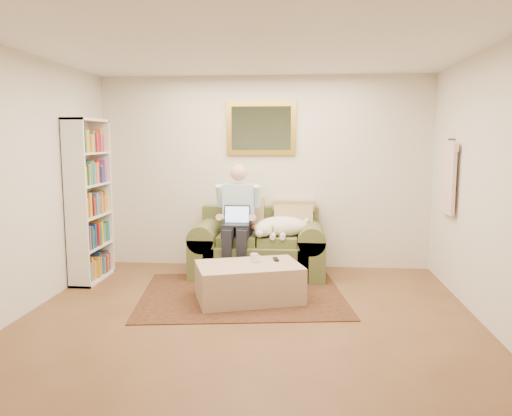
# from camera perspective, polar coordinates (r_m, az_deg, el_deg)

# --- Properties ---
(room_shell) EXTENTS (4.51, 5.00, 2.61)m
(room_shell) POSITION_cam_1_polar(r_m,az_deg,el_deg) (4.70, -0.99, 2.38)
(room_shell) COLOR brown
(room_shell) RESTS_ON ground
(rug) EXTENTS (2.48, 2.09, 0.01)m
(rug) POSITION_cam_1_polar(r_m,az_deg,el_deg) (5.74, -1.57, -9.83)
(rug) COLOR black
(rug) RESTS_ON room_shell
(sofa) EXTENTS (1.70, 0.87, 1.02)m
(sofa) POSITION_cam_1_polar(r_m,az_deg,el_deg) (6.52, 0.27, -5.06)
(sofa) COLOR brown
(sofa) RESTS_ON room_shell
(seated_man) EXTENTS (0.56, 0.80, 1.43)m
(seated_man) POSITION_cam_1_polar(r_m,az_deg,el_deg) (6.31, -2.16, -1.58)
(seated_man) COLOR #8CB7D8
(seated_man) RESTS_ON sofa
(laptop) EXTENTS (0.33, 0.26, 0.24)m
(laptop) POSITION_cam_1_polar(r_m,az_deg,el_deg) (6.24, -2.24, -1.36)
(laptop) COLOR black
(laptop) RESTS_ON seated_man
(sleeping_dog) EXTENTS (0.70, 0.44, 0.26)m
(sleeping_dog) POSITION_cam_1_polar(r_m,az_deg,el_deg) (6.35, 2.96, -2.13)
(sleeping_dog) COLOR white
(sleeping_dog) RESTS_ON sofa
(ottoman) EXTENTS (1.27, 1.02, 0.40)m
(ottoman) POSITION_cam_1_polar(r_m,az_deg,el_deg) (5.51, -0.83, -8.47)
(ottoman) COLOR tan
(ottoman) RESTS_ON room_shell
(coffee_mug) EXTENTS (0.08, 0.08, 0.10)m
(coffee_mug) POSITION_cam_1_polar(r_m,az_deg,el_deg) (5.52, -0.21, -5.75)
(coffee_mug) COLOR white
(coffee_mug) RESTS_ON ottoman
(tv_remote) EXTENTS (0.08, 0.16, 0.02)m
(tv_remote) POSITION_cam_1_polar(r_m,az_deg,el_deg) (5.64, 2.29, -5.88)
(tv_remote) COLOR black
(tv_remote) RESTS_ON ottoman
(bookshelf) EXTENTS (0.28, 0.80, 2.00)m
(bookshelf) POSITION_cam_1_polar(r_m,az_deg,el_deg) (6.49, -18.53, 0.80)
(bookshelf) COLOR white
(bookshelf) RESTS_ON room_shell
(wall_mirror) EXTENTS (0.94, 0.04, 0.72)m
(wall_mirror) POSITION_cam_1_polar(r_m,az_deg,el_deg) (6.80, 0.59, 9.10)
(wall_mirror) COLOR gold
(wall_mirror) RESTS_ON room_shell
(hanging_shirt) EXTENTS (0.06, 0.52, 0.90)m
(hanging_shirt) POSITION_cam_1_polar(r_m,az_deg,el_deg) (6.15, 21.11, 3.60)
(hanging_shirt) COLOR beige
(hanging_shirt) RESTS_ON room_shell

